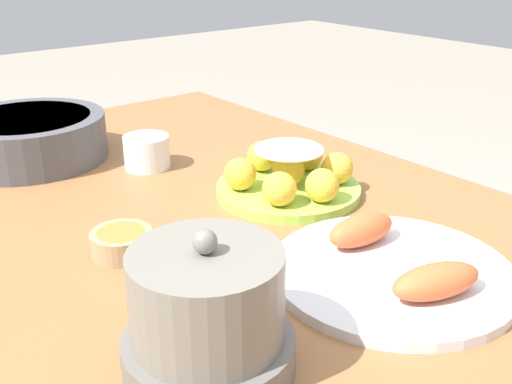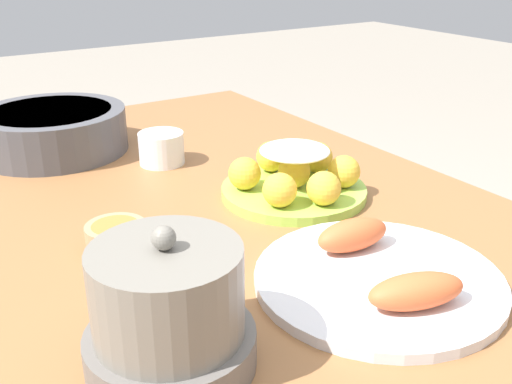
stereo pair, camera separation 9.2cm
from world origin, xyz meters
TOP-DOWN VIEW (x-y plane):
  - dining_table at (0.00, 0.00)m, footprint 1.54×0.97m
  - cake_plate at (0.06, -0.19)m, footprint 0.24×0.24m
  - serving_bowl at (0.51, 0.08)m, footprint 0.29×0.29m
  - sauce_bowl at (0.05, 0.12)m, footprint 0.09×0.09m
  - seafood_platter at (-0.22, -0.12)m, footprint 0.31×0.31m
  - cup_near at (0.33, -0.07)m, footprint 0.09×0.09m
  - warming_pot at (-0.22, 0.17)m, footprint 0.17×0.17m

SIDE VIEW (x-z plane):
  - dining_table at x=0.00m, z-range 0.29..1.03m
  - seafood_platter at x=-0.22m, z-range 0.73..0.78m
  - sauce_bowl at x=0.05m, z-range 0.74..0.78m
  - cup_near at x=0.33m, z-range 0.74..0.80m
  - cake_plate at x=0.06m, z-range 0.73..0.82m
  - serving_bowl at x=0.51m, z-range 0.74..0.83m
  - warming_pot at x=-0.22m, z-range 0.73..0.88m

